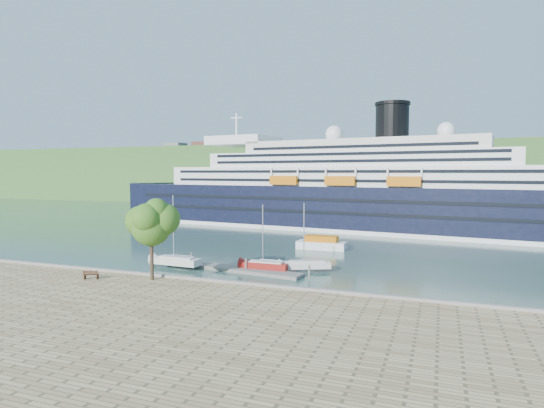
% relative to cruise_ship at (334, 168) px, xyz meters
% --- Properties ---
extents(ground, '(400.00, 400.00, 0.00)m').
position_rel_cruise_ship_xyz_m(ground, '(-2.55, -59.26, -14.01)').
color(ground, '#294941').
rests_on(ground, ground).
extents(far_hillside, '(400.00, 50.00, 24.00)m').
position_rel_cruise_ship_xyz_m(far_hillside, '(-2.55, 85.74, -2.01)').
color(far_hillside, '#315923').
rests_on(far_hillside, ground).
extents(quay_coping, '(220.00, 0.50, 0.30)m').
position_rel_cruise_ship_xyz_m(quay_coping, '(-2.55, -59.46, -12.86)').
color(quay_coping, slate).
rests_on(quay_coping, promenade).
extents(cruise_ship, '(126.04, 33.13, 28.02)m').
position_rel_cruise_ship_xyz_m(cruise_ship, '(0.00, 0.00, 0.00)').
color(cruise_ship, black).
rests_on(cruise_ship, ground).
extents(park_bench, '(1.83, 1.29, 1.09)m').
position_rel_cruise_ship_xyz_m(park_bench, '(-13.10, -63.25, -12.46)').
color(park_bench, '#412212').
rests_on(park_bench, promenade).
extents(promenade_tree, '(5.94, 5.94, 9.84)m').
position_rel_cruise_ship_xyz_m(promenade_tree, '(-6.49, -61.18, -8.09)').
color(promenade_tree, '#356C1C').
rests_on(promenade_tree, promenade).
extents(floating_pontoon, '(20.25, 5.25, 0.45)m').
position_rel_cruise_ship_xyz_m(floating_pontoon, '(-2.33, -49.49, -13.78)').
color(floating_pontoon, gray).
rests_on(floating_pontoon, ground).
extents(sailboat_white_near, '(7.38, 2.40, 9.41)m').
position_rel_cruise_ship_xyz_m(sailboat_white_near, '(-9.80, -50.91, -9.30)').
color(sailboat_white_near, silver).
rests_on(sailboat_white_near, ground).
extents(sailboat_red, '(6.52, 1.84, 8.41)m').
position_rel_cruise_ship_xyz_m(sailboat_red, '(2.29, -48.84, -9.80)').
color(sailboat_red, maroon).
rests_on(sailboat_red, ground).
extents(sailboat_white_far, '(6.79, 4.47, 8.57)m').
position_rel_cruise_ship_xyz_m(sailboat_white_far, '(7.23, -46.71, -9.72)').
color(sailboat_white_far, silver).
rests_on(sailboat_white_far, ground).
extents(tender_launch, '(8.35, 2.96, 2.30)m').
position_rel_cruise_ship_xyz_m(tender_launch, '(4.62, -29.18, -12.86)').
color(tender_launch, '#CD690C').
rests_on(tender_launch, ground).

